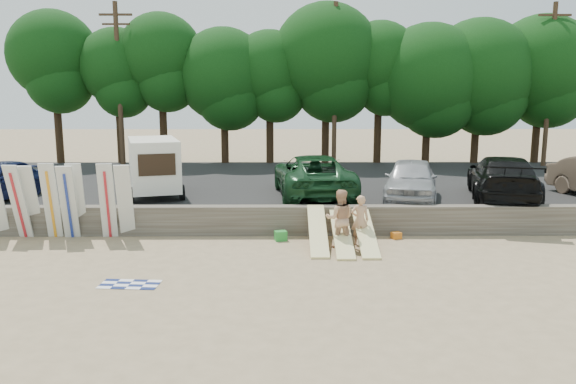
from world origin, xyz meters
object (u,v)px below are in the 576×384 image
Objects in this scene: car_1 at (313,175)px; cooler at (281,236)px; car_3 at (503,178)px; box_trailer at (154,164)px; car_2 at (411,180)px; beachgoer_a at (360,220)px; beachgoer_b at (340,219)px.

cooler is (-1.28, -4.27, -1.38)m from car_1.
car_1 is at bearing 8.80° from car_3.
box_trailer reaches higher than car_3.
car_2 reaches higher than cooler.
car_3 is 3.65× the size of beachgoer_a.
car_2 is at bearing -22.66° from box_trailer.
car_1 reaches higher than beachgoer_a.
beachgoer_a reaches higher than cooler.
car_3 is at bearing 168.96° from car_1.
car_1 is 7.37m from car_3.
box_trailer is 6.96m from cooler.
car_2 is at bearing 19.32° from cooler.
beachgoer_b is at bearing 91.46° from car_1.
beachgoer_a is at bearing -151.85° from beachgoer_b.
beachgoer_a is (1.26, -4.79, -0.74)m from car_1.
beachgoer_b reaches higher than cooler.
box_trailer is 0.66× the size of car_1.
beachgoer_b is at bearing -53.48° from box_trailer.
car_2 is 4.61m from beachgoer_a.
car_1 is 1.03× the size of car_3.
car_2 is 12.48× the size of cooler.
beachgoer_a is at bearing -49.33° from box_trailer.
car_3 is at bearing 7.87° from cooler.
car_3 is (7.33, -0.77, 0.01)m from car_1.
box_trailer is at bearing 11.21° from car_3.
car_2 is 3.61m from car_3.
beachgoer_b is (6.96, -5.20, -1.07)m from box_trailer.
car_1 is 5.00m from beachgoer_a.
cooler is (-1.86, 0.83, -0.76)m from beachgoer_b.
car_1 is at bearing -78.28° from beachgoer_a.
car_3 is (13.71, -0.87, -0.44)m from box_trailer.
beachgoer_a is (-2.46, -3.83, -0.70)m from car_2.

